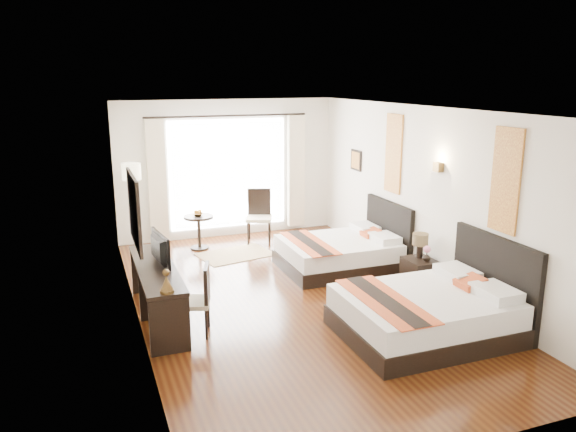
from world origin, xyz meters
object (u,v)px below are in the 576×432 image
object	(u,v)px
console_desk	(157,293)
side_table	(199,232)
vase	(427,257)
television	(155,249)
window_chair	(259,226)
table_lamp	(420,241)
desk_chair	(195,313)
nightstand	(419,274)
fruit_bowl	(198,215)
floor_lamp	(132,177)
bed_near	(431,311)
bed_far	(343,252)

from	to	relation	value
console_desk	side_table	bearing A→B (deg)	68.17
vase	television	world-z (taller)	television
vase	window_chair	bearing A→B (deg)	114.50
table_lamp	desk_chair	distance (m)	3.66
nightstand	fruit_bowl	bearing A→B (deg)	129.85
table_lamp	console_desk	xyz separation A→B (m)	(-4.00, 0.25, -0.39)
floor_lamp	fruit_bowl	distance (m)	1.40
desk_chair	side_table	bearing A→B (deg)	-85.72
table_lamp	console_desk	distance (m)	4.02
console_desk	window_chair	size ratio (longest dim) A/B	2.08
console_desk	desk_chair	xyz separation A→B (m)	(0.38, -0.63, -0.10)
table_lamp	vase	distance (m)	0.27
bed_near	floor_lamp	size ratio (longest dim) A/B	1.26
bed_far	nightstand	xyz separation A→B (m)	(0.66, -1.35, -0.04)
bed_far	fruit_bowl	size ratio (longest dim) A/B	9.97
bed_near	bed_far	bearing A→B (deg)	88.22
console_desk	floor_lamp	bearing A→B (deg)	89.40
fruit_bowl	window_chair	world-z (taller)	window_chair
nightstand	side_table	bearing A→B (deg)	129.70
nightstand	floor_lamp	size ratio (longest dim) A/B	0.30
bed_near	desk_chair	bearing A→B (deg)	159.14
television	nightstand	bearing A→B (deg)	-104.14
side_table	fruit_bowl	world-z (taller)	fruit_bowl
television	desk_chair	world-z (taller)	television
window_chair	console_desk	bearing A→B (deg)	-18.31
table_lamp	side_table	size ratio (longest dim) A/B	0.59
side_table	fruit_bowl	xyz separation A→B (m)	(-0.01, -0.01, 0.35)
table_lamp	side_table	distance (m)	4.31
vase	fruit_bowl	distance (m)	4.43
table_lamp	side_table	world-z (taller)	table_lamp
desk_chair	window_chair	size ratio (longest dim) A/B	0.87
nightstand	side_table	size ratio (longest dim) A/B	0.79
nightstand	television	bearing A→B (deg)	173.79
floor_lamp	window_chair	bearing A→B (deg)	-3.01
vase	nightstand	bearing A→B (deg)	110.25
television	floor_lamp	distance (m)	3.10
nightstand	bed_far	bearing A→B (deg)	115.94
console_desk	fruit_bowl	bearing A→B (deg)	68.28
console_desk	fruit_bowl	xyz separation A→B (m)	(1.19, 2.99, 0.30)
fruit_bowl	side_table	bearing A→B (deg)	35.32
bed_near	vase	xyz separation A→B (m)	(0.78, 1.28, 0.25)
nightstand	desk_chair	xyz separation A→B (m)	(-3.58, -0.30, 0.03)
vase	console_desk	world-z (taller)	console_desk
window_chair	table_lamp	bearing A→B (deg)	45.92
television	side_table	size ratio (longest dim) A/B	1.14
vase	bed_far	bearing A→B (deg)	115.56
desk_chair	window_chair	distance (m)	4.19
side_table	bed_near	bearing A→B (deg)	-66.79
vase	side_table	size ratio (longest dim) A/B	0.20
desk_chair	fruit_bowl	distance (m)	3.73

